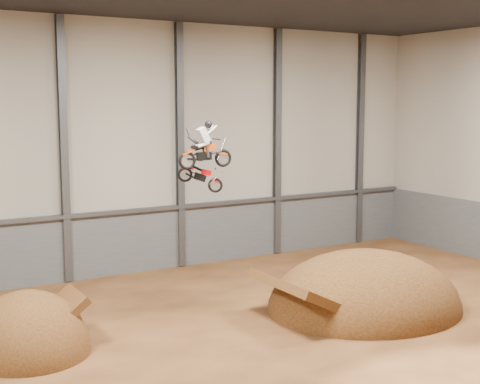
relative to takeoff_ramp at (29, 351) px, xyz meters
name	(u,v)px	position (x,y,z in m)	size (l,w,h in m)	color
floor	(272,362)	(7.53, -5.70, 0.00)	(40.00, 40.00, 0.00)	#4A2913
back_wall	(123,149)	(7.53, 9.30, 7.00)	(40.00, 0.10, 14.00)	#ADA699
lower_band_back	(126,243)	(7.53, 9.20, 1.75)	(39.80, 0.18, 3.50)	#595D61
steel_rail	(126,211)	(7.53, 9.05, 3.55)	(39.80, 0.35, 0.20)	#47494F
steel_column_2	(64,151)	(4.19, 9.10, 7.00)	(0.40, 0.36, 13.90)	#47494F
steel_column_3	(180,147)	(10.86, 9.10, 7.00)	(0.40, 0.36, 13.90)	#47494F
steel_column_4	(277,143)	(17.53, 9.10, 7.00)	(0.40, 0.36, 13.90)	#47494F
steel_column_5	(360,140)	(24.19, 9.10, 7.00)	(0.40, 0.36, 13.90)	#47494F
takeoff_ramp	(29,351)	(0.00, 0.00, 0.00)	(4.68, 5.40, 4.68)	#3F230F
landing_ramp	(364,308)	(14.75, -2.48, 0.00)	(9.36, 8.28, 5.40)	#3F230F
fmx_rider_a	(205,143)	(7.33, -0.83, 7.87)	(2.36, 0.90, 2.14)	#D43E04
fmx_rider_b	(198,160)	(7.12, -0.50, 7.11)	(2.61, 0.74, 2.23)	#B4030B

